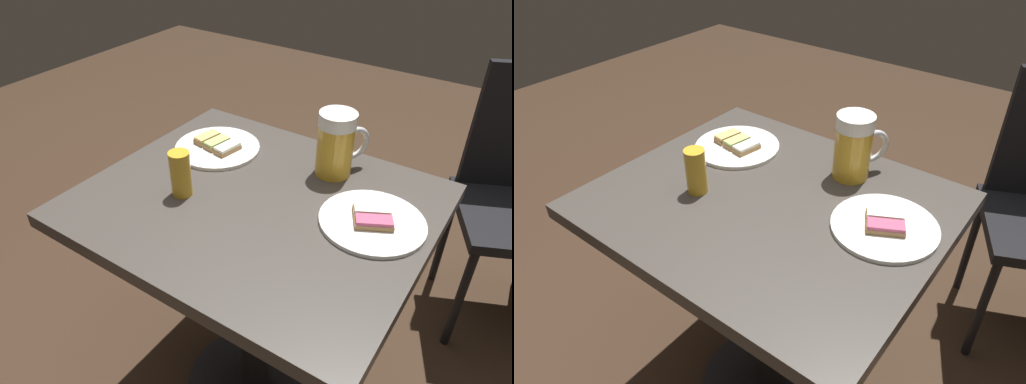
# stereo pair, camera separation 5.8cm
# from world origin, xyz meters

# --- Properties ---
(cafe_table) EXTENTS (0.79, 0.67, 0.75)m
(cafe_table) POSITION_xyz_m (0.00, 0.00, 0.58)
(cafe_table) COLOR black
(cafe_table) RESTS_ON ground_plane
(plate_near) EXTENTS (0.23, 0.23, 0.03)m
(plate_near) POSITION_xyz_m (-0.22, 0.14, 0.75)
(plate_near) COLOR white
(plate_near) RESTS_ON cafe_table
(plate_far) EXTENTS (0.23, 0.23, 0.03)m
(plate_far) POSITION_xyz_m (0.26, 0.06, 0.75)
(plate_far) COLOR white
(plate_far) RESTS_ON cafe_table
(beer_mug) EXTENTS (0.10, 0.14, 0.17)m
(beer_mug) POSITION_xyz_m (0.10, 0.21, 0.83)
(beer_mug) COLOR gold
(beer_mug) RESTS_ON cafe_table
(beer_glass_small) EXTENTS (0.05, 0.05, 0.11)m
(beer_glass_small) POSITION_xyz_m (-0.16, -0.08, 0.80)
(beer_glass_small) COLOR gold
(beer_glass_small) RESTS_ON cafe_table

